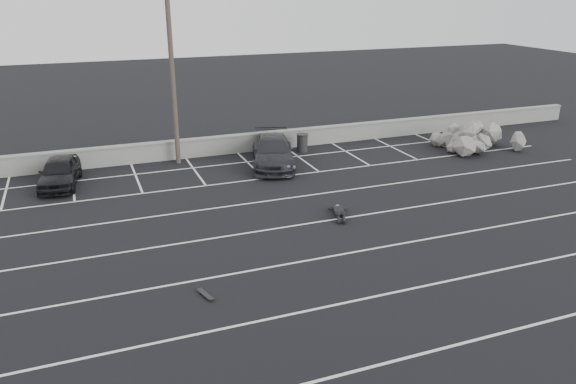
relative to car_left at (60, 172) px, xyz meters
name	(u,v)px	position (x,y,z in m)	size (l,w,h in m)	color
ground	(319,258)	(8.54, -11.53, -0.70)	(120.00, 120.00, 0.00)	black
seawall	(220,145)	(8.54, 2.47, -0.15)	(50.00, 0.45, 1.06)	gray
stall_lines	(275,214)	(8.45, -7.13, -0.70)	(36.00, 20.05, 0.01)	silver
car_left	(60,172)	(0.00, 0.00, 0.00)	(1.65, 4.10, 1.40)	black
car_right	(273,152)	(10.65, -0.64, 0.07)	(2.16, 5.31, 1.54)	#24252A
utility_pole	(172,73)	(6.00, 1.67, 4.18)	(1.28, 0.26, 9.63)	#4C4238
trash_bin	(302,143)	(13.14, 1.27, -0.16)	(0.87, 0.87, 1.05)	#242426
riprap_pile	(471,140)	(22.64, -1.82, -0.15)	(4.96, 3.80, 1.39)	gray
person	(339,209)	(11.00, -8.03, -0.48)	(1.56, 2.39, 0.45)	black
skateboard	(206,295)	(4.18, -12.64, -0.64)	(0.36, 0.69, 0.08)	black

